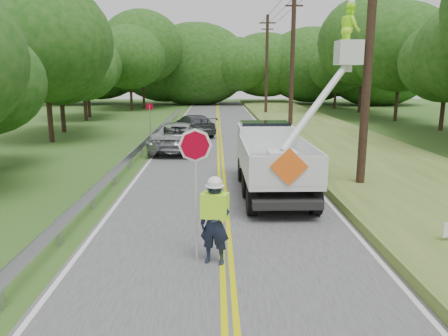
{
  "coord_description": "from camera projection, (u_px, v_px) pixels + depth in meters",
  "views": [
    {
      "loc": [
        -0.23,
        -6.06,
        4.11
      ],
      "look_at": [
        0.0,
        6.0,
        1.5
      ],
      "focal_mm": 34.55,
      "sensor_mm": 36.0,
      "label": 1
    }
  ],
  "objects": [
    {
      "name": "road",
      "position": [
        221.0,
        163.0,
        20.48
      ],
      "size": [
        7.2,
        96.0,
        0.03
      ],
      "color": "#444447",
      "rests_on": "ground"
    },
    {
      "name": "guardrail",
      "position": [
        139.0,
        149.0,
        21.17
      ],
      "size": [
        0.18,
        48.0,
        0.77
      ],
      "color": "#A5A6AD",
      "rests_on": "ground"
    },
    {
      "name": "utility_poles",
      "position": [
        316.0,
        52.0,
        22.4
      ],
      "size": [
        1.6,
        43.3,
        10.0
      ],
      "color": "black",
      "rests_on": "ground"
    },
    {
      "name": "tall_grass_verge",
      "position": [
        369.0,
        160.0,
        20.58
      ],
      "size": [
        7.0,
        96.0,
        0.3
      ],
      "primitive_type": "cube",
      "color": "#486225",
      "rests_on": "ground"
    },
    {
      "name": "treeline_left",
      "position": [
        97.0,
        53.0,
        36.76
      ],
      "size": [
        11.96,
        56.86,
        11.91
      ],
      "color": "#332319",
      "rests_on": "ground"
    },
    {
      "name": "treeline_right",
      "position": [
        445.0,
        39.0,
        29.97
      ],
      "size": [
        11.38,
        54.93,
        11.92
      ],
      "color": "#332319",
      "rests_on": "ground"
    },
    {
      "name": "treeline_horizon",
      "position": [
        227.0,
        65.0,
        60.52
      ],
      "size": [
        57.4,
        14.55,
        11.54
      ],
      "color": "#14450E",
      "rests_on": "ground"
    },
    {
      "name": "flagger",
      "position": [
        214.0,
        217.0,
        9.37
      ],
      "size": [
        1.16,
        0.61,
        2.98
      ],
      "color": "#191E33",
      "rests_on": "road"
    },
    {
      "name": "bucket_truck",
      "position": [
        276.0,
        148.0,
        15.8
      ],
      "size": [
        4.06,
        6.53,
        6.43
      ],
      "color": "black",
      "rests_on": "road"
    },
    {
      "name": "suv_silver",
      "position": [
        179.0,
        136.0,
        23.62
      ],
      "size": [
        2.89,
        5.79,
        1.58
      ],
      "primitive_type": "imported",
      "rotation": [
        0.0,
        0.0,
        3.09
      ],
      "color": "#A7A8AE",
      "rests_on": "road"
    },
    {
      "name": "suv_darkgrey",
      "position": [
        193.0,
        125.0,
        29.75
      ],
      "size": [
        3.75,
        5.27,
        1.42
      ],
      "primitive_type": "imported",
      "rotation": [
        0.0,
        0.0,
        3.55
      ],
      "color": "#3D4146",
      "rests_on": "road"
    },
    {
      "name": "stop_sign_permanent",
      "position": [
        150.0,
        115.0,
        28.62
      ],
      "size": [
        0.47,
        0.2,
        2.3
      ],
      "color": "#A5A6AD",
      "rests_on": "ground"
    }
  ]
}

